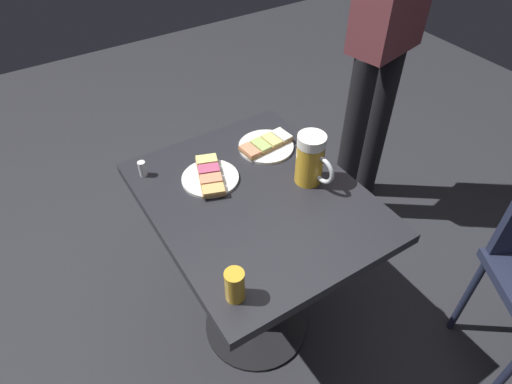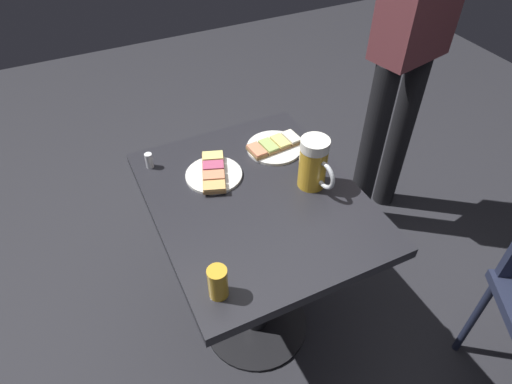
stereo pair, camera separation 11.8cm
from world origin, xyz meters
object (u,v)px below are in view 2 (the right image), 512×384
Objects in this scene: plate_far at (274,146)px; salt_shaker at (149,160)px; beer_glass_small at (218,282)px; patron_standing at (409,47)px; beer_mug at (314,164)px; plate_near at (214,173)px.

salt_shaker is at bearing 77.73° from plate_far.
beer_glass_small is at bearing -178.07° from salt_shaker.
patron_standing is (0.18, -0.72, 0.16)m from plate_far.
patron_standing is (0.40, -0.70, 0.08)m from beer_mug.
beer_glass_small reaches higher than plate_far.
beer_mug is at bearing -123.28° from plate_near.
patron_standing is at bearing -75.98° from plate_far.
patron_standing reaches higher than beer_glass_small.
plate_near is 3.90× the size of salt_shaker.
beer_glass_small reaches higher than plate_near.
beer_glass_small is (-0.44, 0.16, 0.04)m from plate_near.
beer_mug is (-0.18, -0.27, 0.08)m from plate_near.
beer_glass_small is at bearing 17.98° from patron_standing.
plate_near is 1.20× the size of beer_mug.
patron_standing reaches higher than plate_far.
beer_glass_small reaches higher than salt_shaker.
beer_mug reaches higher than plate_far.
beer_glass_small is (-0.26, 0.43, -0.04)m from beer_mug.
patron_standing is (0.23, -0.97, 0.16)m from plate_near.
patron_standing reaches higher than beer_mug.
beer_mug is 3.24× the size of salt_shaker.
salt_shaker is 0.03× the size of patron_standing.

